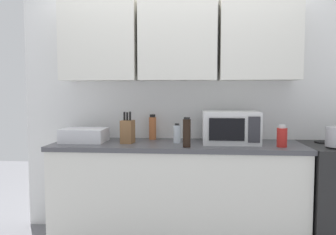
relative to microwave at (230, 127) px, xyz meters
name	(u,v)px	position (x,y,z in m)	size (l,w,h in m)	color
wall_back_with_cabinets	(178,68)	(-0.46, 0.21, 0.53)	(3.04, 0.38, 2.60)	white
counter_run	(177,193)	(-0.46, -0.03, -0.59)	(2.17, 0.63, 0.90)	white
microwave	(230,127)	(0.00, 0.00, 0.00)	(0.48, 0.37, 0.28)	silver
dish_rack	(84,135)	(-1.30, -0.03, -0.08)	(0.38, 0.30, 0.12)	silver
knife_block	(128,131)	(-0.89, -0.07, -0.04)	(0.12, 0.13, 0.28)	brown
bottle_clear_tall	(176,134)	(-0.47, -0.02, -0.06)	(0.06, 0.06, 0.17)	silver
bottle_red_sauce	(282,137)	(0.40, -0.17, -0.06)	(0.08, 0.08, 0.18)	red
bottle_spice_jar	(153,127)	(-0.71, 0.18, -0.03)	(0.07, 0.07, 0.24)	#BC6638
bottle_soy_dark	(187,133)	(-0.37, -0.25, -0.02)	(0.06, 0.06, 0.24)	black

